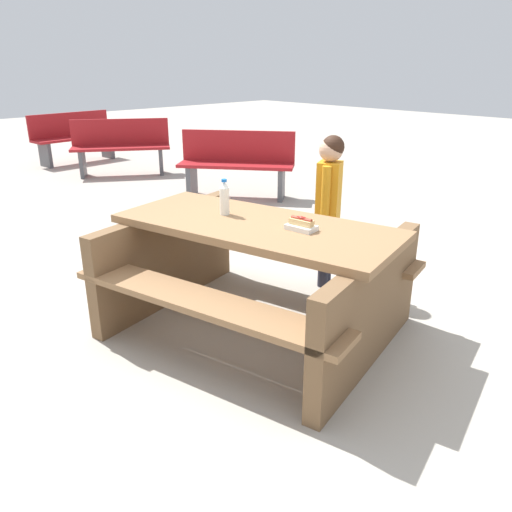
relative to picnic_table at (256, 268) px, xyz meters
name	(u,v)px	position (x,y,z in m)	size (l,w,h in m)	color
ground_plane	(256,328)	(0.00, 0.00, -0.44)	(30.00, 30.00, 0.00)	#ADA599
picnic_table	(256,268)	(0.00, 0.00, 0.00)	(2.07, 1.77, 0.75)	olive
soda_bottle	(225,198)	(-0.28, -0.02, 0.41)	(0.06, 0.06, 0.24)	silver
hotdog_tray	(301,225)	(0.29, 0.09, 0.34)	(0.19, 0.13, 0.08)	white
child_in_coat	(329,192)	(-0.15, 0.92, 0.32)	(0.23, 0.27, 1.19)	#262633
park_bench_near	(237,163)	(-2.76, 2.31, 0.00)	(1.44, 1.23, 0.85)	maroon
park_bench_mid	(74,136)	(-6.60, 1.90, 0.00)	(0.49, 1.52, 0.85)	maroon
park_bench_far	(121,146)	(-5.07, 1.94, 0.00)	(1.15, 1.48, 0.85)	maroon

